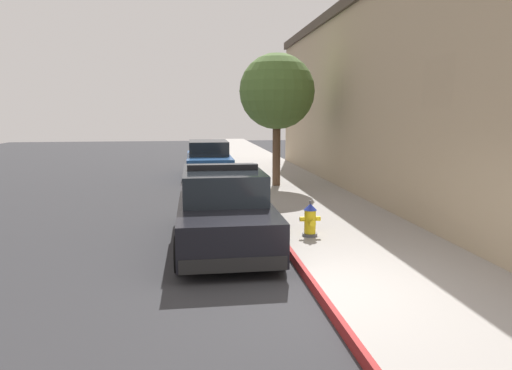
# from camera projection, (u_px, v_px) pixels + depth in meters

# --- Properties ---
(ground_plane) EXTENTS (29.75, 60.00, 0.20)m
(ground_plane) POSITION_uv_depth(u_px,v_px,m) (122.00, 194.00, 16.16)
(ground_plane) COLOR #2B2B2D
(sidewalk_pavement) EXTENTS (3.25, 60.00, 0.17)m
(sidewalk_pavement) POSITION_uv_depth(u_px,v_px,m) (288.00, 185.00, 16.94)
(sidewalk_pavement) COLOR gray
(sidewalk_pavement) RESTS_ON ground
(curb_painted_edge) EXTENTS (0.08, 60.00, 0.17)m
(curb_painted_edge) POSITION_uv_depth(u_px,v_px,m) (244.00, 186.00, 16.72)
(curb_painted_edge) COLOR maroon
(curb_painted_edge) RESTS_ON ground
(storefront_building) EXTENTS (5.86, 20.45, 6.49)m
(storefront_building) POSITION_uv_depth(u_px,v_px,m) (427.00, 98.00, 15.48)
(storefront_building) COLOR tan
(storefront_building) RESTS_ON ground
(police_cruiser) EXTENTS (1.94, 4.84, 1.68)m
(police_cruiser) POSITION_uv_depth(u_px,v_px,m) (223.00, 208.00, 9.65)
(police_cruiser) COLOR black
(police_cruiser) RESTS_ON ground
(parked_car_silver_ahead) EXTENTS (1.94, 4.84, 1.56)m
(parked_car_silver_ahead) POSITION_uv_depth(u_px,v_px,m) (209.00, 160.00, 19.80)
(parked_car_silver_ahead) COLOR navy
(parked_car_silver_ahead) RESTS_ON ground
(fire_hydrant) EXTENTS (0.44, 0.40, 0.76)m
(fire_hydrant) POSITION_uv_depth(u_px,v_px,m) (310.00, 220.00, 9.60)
(fire_hydrant) COLOR #4C4C51
(fire_hydrant) RESTS_ON sidewalk_pavement
(street_tree) EXTENTS (2.64, 2.64, 4.65)m
(street_tree) POSITION_uv_depth(u_px,v_px,m) (277.00, 92.00, 15.94)
(street_tree) COLOR brown
(street_tree) RESTS_ON sidewalk_pavement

